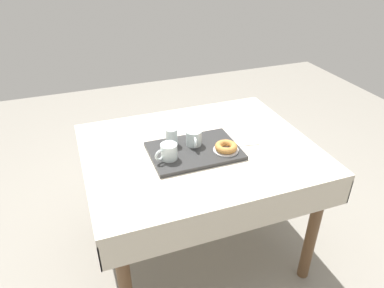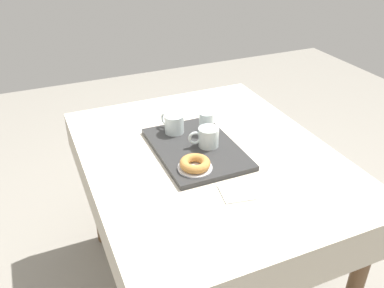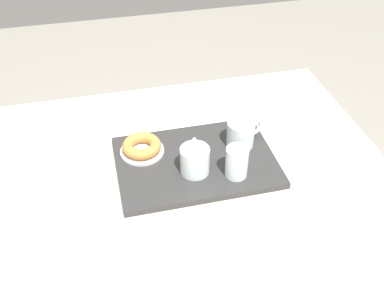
{
  "view_description": "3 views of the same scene",
  "coord_description": "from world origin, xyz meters",
  "views": [
    {
      "loc": [
        0.6,
        1.53,
        1.79
      ],
      "look_at": [
        0.05,
        0.01,
        0.82
      ],
      "focal_mm": 33.42,
      "sensor_mm": 36.0,
      "label": 1
    },
    {
      "loc": [
        -1.28,
        0.63,
        1.66
      ],
      "look_at": [
        0.03,
        0.06,
        0.82
      ],
      "focal_mm": 38.06,
      "sensor_mm": 36.0,
      "label": 2
    },
    {
      "loc": [
        -0.2,
        -0.94,
        1.68
      ],
      "look_at": [
        0.04,
        0.07,
        0.84
      ],
      "focal_mm": 42.09,
      "sensor_mm": 36.0,
      "label": 3
    }
  ],
  "objects": [
    {
      "name": "water_glass_near",
      "position": [
        0.14,
        -0.05,
        0.84
      ],
      "size": [
        0.06,
        0.06,
        0.09
      ],
      "color": "silver",
      "rests_on": "serving_tray"
    },
    {
      "name": "donut_plate_left",
      "position": [
        -0.11,
        0.11,
        0.8
      ],
      "size": [
        0.13,
        0.13,
        0.01
      ],
      "primitive_type": "cylinder",
      "color": "silver",
      "rests_on": "serving_tray"
    },
    {
      "name": "serving_tray",
      "position": [
        0.04,
        0.04,
        0.79
      ],
      "size": [
        0.47,
        0.32,
        0.02
      ],
      "primitive_type": "cube",
      "color": "#2D2D2D",
      "rests_on": "dining_table"
    },
    {
      "name": "tea_mug_left",
      "position": [
        0.19,
        0.08,
        0.84
      ],
      "size": [
        0.12,
        0.08,
        0.08
      ],
      "color": "silver",
      "rests_on": "serving_tray"
    },
    {
      "name": "sugar_donut_left",
      "position": [
        -0.11,
        0.11,
        0.82
      ],
      "size": [
        0.12,
        0.12,
        0.03
      ],
      "primitive_type": "torus",
      "color": "#BC7F3D",
      "rests_on": "donut_plate_left"
    },
    {
      "name": "ground_plane",
      "position": [
        0.0,
        0.0,
        0.0
      ],
      "size": [
        6.0,
        6.0,
        0.0
      ],
      "primitive_type": "plane",
      "color": "gray"
    },
    {
      "name": "tea_mug_right",
      "position": [
        0.03,
        -0.01,
        0.84
      ],
      "size": [
        0.08,
        0.13,
        0.08
      ],
      "color": "silver",
      "rests_on": "serving_tray"
    },
    {
      "name": "dining_table",
      "position": [
        0.0,
        0.0,
        0.67
      ],
      "size": [
        1.23,
        0.99,
        0.78
      ],
      "color": "beige",
      "rests_on": "ground"
    },
    {
      "name": "paper_napkin",
      "position": [
        -0.27,
        0.02,
        0.78
      ],
      "size": [
        0.13,
        0.13,
        0.01
      ],
      "primitive_type": "cube",
      "rotation": [
        0.0,
        0.0,
        -0.17
      ],
      "color": "white",
      "rests_on": "dining_table"
    }
  ]
}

